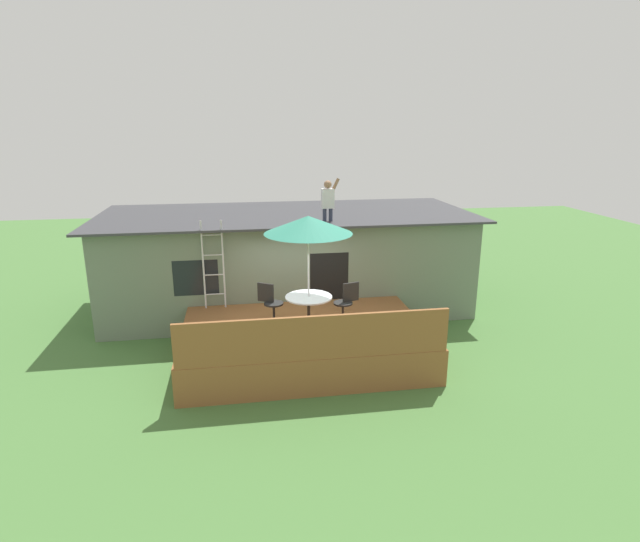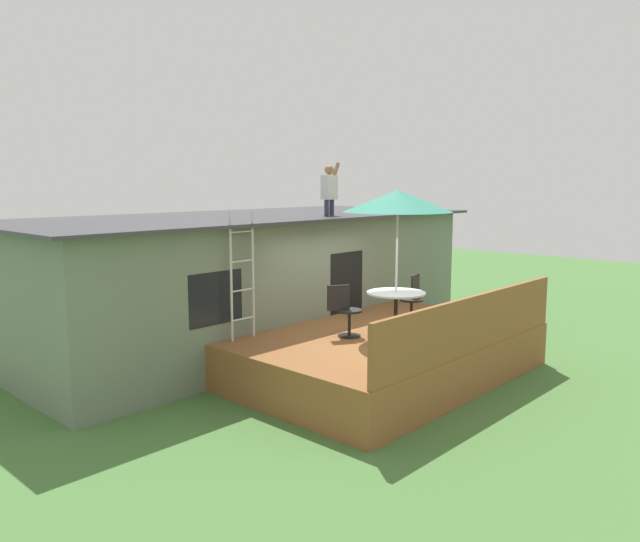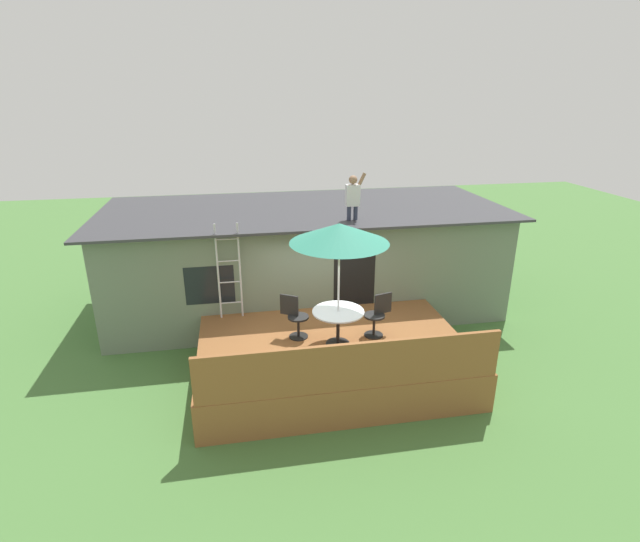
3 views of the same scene
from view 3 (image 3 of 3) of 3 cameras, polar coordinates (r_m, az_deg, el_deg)
name	(u,v)px [view 3 (image 3 of 3)]	position (r m, az deg, el deg)	size (l,w,h in m)	color
ground_plane	(331,372)	(10.53, 1.28, -11.89)	(40.00, 40.00, 0.00)	#477538
house	(305,257)	(13.14, -1.79, 1.63)	(10.50, 4.50, 2.77)	slate
deck	(331,356)	(10.32, 1.30, -10.01)	(5.43, 3.76, 0.80)	brown
deck_railing	(353,367)	(8.36, 3.88, -11.25)	(5.33, 0.08, 0.90)	brown
patio_table	(338,318)	(9.68, 2.16, -5.60)	(1.04, 1.04, 0.74)	black
patio_umbrella	(339,233)	(9.04, 2.31, 4.48)	(1.90, 1.90, 2.54)	silver
step_ladder	(229,272)	(10.83, -10.71, -0.08)	(0.52, 0.04, 2.20)	silver
person_figure	(353,194)	(11.41, 3.94, 9.03)	(0.47, 0.20, 1.11)	#33384C
patio_chair_left	(295,317)	(10.04, -2.97, -5.42)	(0.57, 0.44, 0.92)	black
patio_chair_right	(377,315)	(10.16, 6.80, -5.21)	(0.61, 0.44, 0.92)	black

